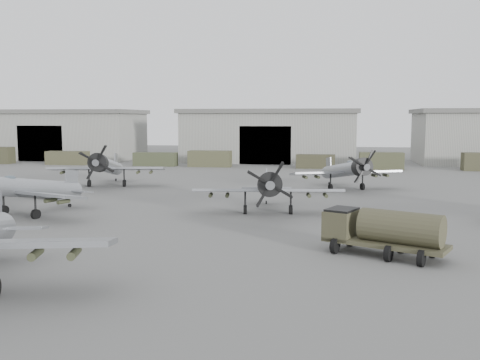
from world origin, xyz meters
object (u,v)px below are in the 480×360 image
at_px(tug_trailer, 22,190).
at_px(aircraft_mid_1, 17,188).
at_px(aircraft_mid_2, 268,187).
at_px(fuel_tanker, 383,229).
at_px(aircraft_far_0, 106,166).
at_px(aircraft_far_1, 347,170).

bearing_deg(tug_trailer, aircraft_mid_1, -43.89).
xyz_separation_m(aircraft_mid_2, fuel_tanker, (7.36, -11.17, -0.67)).
bearing_deg(tug_trailer, fuel_tanker, -12.88).
height_order(aircraft_mid_1, aircraft_far_0, aircraft_far_0).
bearing_deg(aircraft_mid_2, aircraft_far_1, 58.37).
bearing_deg(aircraft_mid_1, tug_trailer, 140.44).
bearing_deg(aircraft_far_1, tug_trailer, 174.70).
bearing_deg(tug_trailer, aircraft_mid_2, 1.77).
bearing_deg(aircraft_mid_2, fuel_tanker, -64.71).
bearing_deg(tug_trailer, aircraft_far_1, 31.74).
distance_m(aircraft_mid_2, aircraft_far_0, 23.02).
relative_size(aircraft_far_0, aircraft_far_1, 1.09).
xyz_separation_m(aircraft_mid_1, aircraft_far_0, (-0.61, 17.47, 0.11)).
distance_m(aircraft_mid_2, aircraft_far_1, 15.97).
height_order(aircraft_far_0, aircraft_far_1, aircraft_far_0).
height_order(aircraft_far_1, fuel_tanker, aircraft_far_1).
height_order(aircraft_mid_1, aircraft_far_1, aircraft_mid_1).
height_order(aircraft_mid_1, aircraft_mid_2, aircraft_mid_1).
relative_size(aircraft_far_1, fuel_tanker, 1.69).
distance_m(aircraft_mid_2, fuel_tanker, 13.39).
bearing_deg(aircraft_far_1, fuel_tanker, -108.98).
relative_size(aircraft_mid_2, tug_trailer, 1.54).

